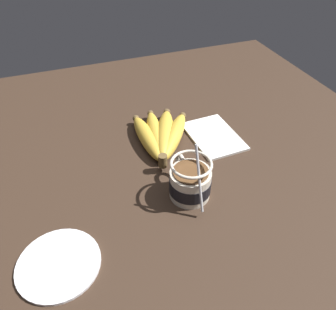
# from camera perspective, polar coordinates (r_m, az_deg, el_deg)

# --- Properties ---
(table) EXTENTS (1.21, 1.21, 0.03)m
(table) POSITION_cam_1_polar(r_m,az_deg,el_deg) (0.75, -0.12, -3.30)
(table) COLOR #332319
(table) RESTS_ON ground
(coffee_mug) EXTENTS (0.14, 0.09, 0.15)m
(coffee_mug) POSITION_cam_1_polar(r_m,az_deg,el_deg) (0.67, 3.83, -4.71)
(coffee_mug) COLOR beige
(coffee_mug) RESTS_ON table
(banana_bunch) EXTENTS (0.22, 0.16, 0.04)m
(banana_bunch) POSITION_cam_1_polar(r_m,az_deg,el_deg) (0.81, -1.26, 3.47)
(banana_bunch) COLOR brown
(banana_bunch) RESTS_ON table
(napkin) EXTENTS (0.17, 0.12, 0.01)m
(napkin) POSITION_cam_1_polar(r_m,az_deg,el_deg) (0.84, 7.96, 3.30)
(napkin) COLOR white
(napkin) RESTS_ON table
(small_plate) EXTENTS (0.14, 0.14, 0.01)m
(small_plate) POSITION_cam_1_polar(r_m,az_deg,el_deg) (0.62, -18.50, -17.57)
(small_plate) COLOR white
(small_plate) RESTS_ON table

